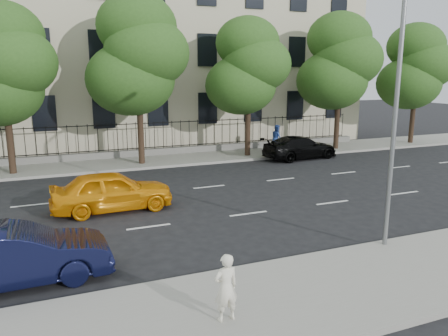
# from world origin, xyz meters

# --- Properties ---
(ground) EXTENTS (120.00, 120.00, 0.00)m
(ground) POSITION_xyz_m (0.00, 0.00, 0.00)
(ground) COLOR black
(ground) RESTS_ON ground
(near_sidewalk) EXTENTS (60.00, 4.00, 0.15)m
(near_sidewalk) POSITION_xyz_m (0.00, -4.00, 0.07)
(near_sidewalk) COLOR gray
(near_sidewalk) RESTS_ON ground
(far_sidewalk) EXTENTS (60.00, 4.00, 0.15)m
(far_sidewalk) POSITION_xyz_m (0.00, 14.00, 0.07)
(far_sidewalk) COLOR gray
(far_sidewalk) RESTS_ON ground
(lane_markings) EXTENTS (49.60, 4.62, 0.01)m
(lane_markings) POSITION_xyz_m (0.00, 4.75, 0.01)
(lane_markings) COLOR silver
(lane_markings) RESTS_ON ground
(masonry_building) EXTENTS (34.60, 12.11, 18.50)m
(masonry_building) POSITION_xyz_m (0.00, 22.95, 9.02)
(masonry_building) COLOR #B5AD90
(masonry_building) RESTS_ON ground
(iron_fence) EXTENTS (30.00, 0.50, 2.20)m
(iron_fence) POSITION_xyz_m (0.00, 15.70, 0.65)
(iron_fence) COLOR slate
(iron_fence) RESTS_ON far_sidewalk
(street_light) EXTENTS (0.25, 3.32, 8.05)m
(street_light) POSITION_xyz_m (2.50, -1.77, 5.15)
(street_light) COLOR slate
(street_light) RESTS_ON near_sidewalk
(tree_b) EXTENTS (5.53, 5.12, 8.97)m
(tree_b) POSITION_xyz_m (-8.96, 13.36, 5.84)
(tree_b) COLOR #382619
(tree_b) RESTS_ON far_sidewalk
(tree_c) EXTENTS (5.89, 5.50, 9.80)m
(tree_c) POSITION_xyz_m (-1.96, 13.36, 6.41)
(tree_c) COLOR #382619
(tree_c) RESTS_ON far_sidewalk
(tree_d) EXTENTS (5.34, 4.94, 8.84)m
(tree_d) POSITION_xyz_m (5.04, 13.36, 5.84)
(tree_d) COLOR #382619
(tree_d) RESTS_ON far_sidewalk
(tree_e) EXTENTS (5.71, 5.31, 9.46)m
(tree_e) POSITION_xyz_m (12.04, 13.36, 6.20)
(tree_e) COLOR #382619
(tree_e) RESTS_ON far_sidewalk
(tree_f) EXTENTS (5.52, 5.12, 9.01)m
(tree_f) POSITION_xyz_m (19.04, 13.36, 5.88)
(tree_f) COLOR #382619
(tree_f) RESTS_ON far_sidewalk
(yellow_taxi) EXTENTS (4.83, 2.03, 1.63)m
(yellow_taxi) POSITION_xyz_m (-4.90, 4.99, 0.82)
(yellow_taxi) COLOR orange
(yellow_taxi) RESTS_ON ground
(navy_sedan) EXTENTS (4.89, 1.84, 1.59)m
(navy_sedan) POSITION_xyz_m (-8.17, -0.53, 0.80)
(navy_sedan) COLOR black
(navy_sedan) RESTS_ON ground
(black_sedan) EXTENTS (5.29, 2.57, 1.48)m
(black_sedan) POSITION_xyz_m (7.96, 11.50, 0.74)
(black_sedan) COLOR black
(black_sedan) RESTS_ON ground
(woman_near) EXTENTS (0.59, 0.41, 1.54)m
(woman_near) POSITION_xyz_m (-3.82, -4.40, 0.92)
(woman_near) COLOR white
(woman_near) RESTS_ON near_sidewalk
(pedestrian_far) EXTENTS (0.90, 1.03, 1.81)m
(pedestrian_far) POSITION_xyz_m (7.60, 13.93, 1.06)
(pedestrian_far) COLOR #294697
(pedestrian_far) RESTS_ON far_sidewalk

